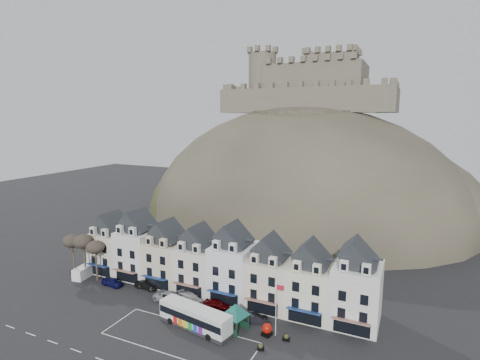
% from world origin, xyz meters
% --- Properties ---
extents(ground, '(300.00, 300.00, 0.00)m').
position_xyz_m(ground, '(0.00, 0.00, 0.00)').
color(ground, black).
rests_on(ground, ground).
extents(coach_bay_markings, '(22.00, 7.50, 0.01)m').
position_xyz_m(coach_bay_markings, '(2.00, 1.25, 0.00)').
color(coach_bay_markings, silver).
rests_on(coach_bay_markings, ground).
extents(townhouse_terrace, '(54.40, 9.35, 11.80)m').
position_xyz_m(townhouse_terrace, '(0.15, 15.97, 5.30)').
color(townhouse_terrace, beige).
rests_on(townhouse_terrace, ground).
extents(castle_hill, '(100.00, 76.00, 68.00)m').
position_xyz_m(castle_hill, '(1.25, 68.95, 0.11)').
color(castle_hill, '#37332A').
rests_on(castle_hill, ground).
extents(castle, '(50.20, 22.20, 22.00)m').
position_xyz_m(castle, '(0.51, 75.93, 40.19)').
color(castle, '#635C4B').
rests_on(castle, ground).
extents(tree_left_far, '(3.61, 3.61, 8.24)m').
position_xyz_m(tree_left_far, '(-29.00, 10.50, 6.90)').
color(tree_left_far, '#352E22').
rests_on(tree_left_far, ground).
extents(tree_left_mid, '(3.78, 3.78, 8.64)m').
position_xyz_m(tree_left_mid, '(-26.00, 10.50, 7.24)').
color(tree_left_mid, '#352E22').
rests_on(tree_left_mid, ground).
extents(tree_left_near, '(3.43, 3.43, 7.84)m').
position_xyz_m(tree_left_near, '(-23.00, 10.50, 6.55)').
color(tree_left_near, '#352E22').
rests_on(tree_left_near, ground).
extents(bus, '(12.17, 4.69, 3.35)m').
position_xyz_m(bus, '(2.63, 4.30, 1.85)').
color(bus, '#262628').
rests_on(bus, ground).
extents(bus_shelter, '(6.33, 6.33, 4.17)m').
position_xyz_m(bus_shelter, '(8.26, 6.32, 3.24)').
color(bus_shelter, '#0F2F1F').
rests_on(bus_shelter, ground).
extents(red_buoy, '(1.50, 1.50, 1.85)m').
position_xyz_m(red_buoy, '(12.87, 7.06, 0.95)').
color(red_buoy, black).
rests_on(red_buoy, ground).
extents(flagpole, '(1.16, 0.18, 7.99)m').
position_xyz_m(flagpole, '(14.09, 7.55, 4.56)').
color(flagpole, silver).
rests_on(flagpole, ground).
extents(white_van, '(2.75, 4.92, 2.12)m').
position_xyz_m(white_van, '(-26.49, 10.55, 1.07)').
color(white_van, white).
rests_on(white_van, ground).
extents(planter_west, '(1.03, 0.71, 0.93)m').
position_xyz_m(planter_west, '(13.34, 3.50, 0.45)').
color(planter_west, black).
rests_on(planter_west, ground).
extents(planter_east, '(1.03, 0.69, 0.99)m').
position_xyz_m(planter_east, '(15.76, 7.00, 0.48)').
color(planter_east, black).
rests_on(planter_east, ground).
extents(car_navy, '(4.46, 2.03, 1.48)m').
position_xyz_m(car_navy, '(-18.70, 9.88, 0.74)').
color(car_navy, '#0E0F47').
rests_on(car_navy, ground).
extents(car_black, '(4.46, 1.64, 1.46)m').
position_xyz_m(car_black, '(-12.22, 11.57, 0.73)').
color(car_black, black).
rests_on(car_black, ground).
extents(car_silver, '(5.61, 2.72, 1.57)m').
position_xyz_m(car_silver, '(-5.60, 9.50, 0.78)').
color(car_silver, '#A1A3A9').
rests_on(car_silver, ground).
extents(car_white, '(5.44, 3.62, 1.46)m').
position_xyz_m(car_white, '(-2.33, 10.81, 0.73)').
color(car_white, silver).
rests_on(car_white, ground).
extents(car_maroon, '(4.31, 1.75, 1.46)m').
position_xyz_m(car_maroon, '(2.67, 10.80, 0.73)').
color(car_maroon, '#4D0407').
rests_on(car_maroon, ground).
extents(car_charcoal, '(4.14, 2.80, 1.29)m').
position_xyz_m(car_charcoal, '(10.00, 9.50, 0.65)').
color(car_charcoal, black).
rests_on(car_charcoal, ground).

